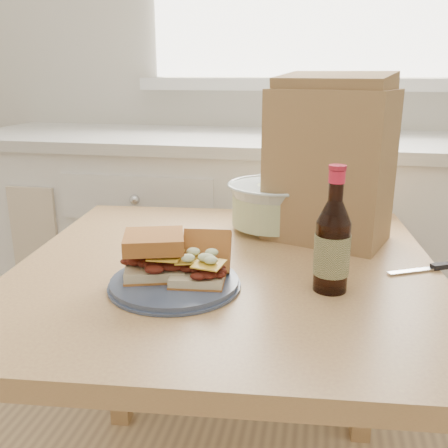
% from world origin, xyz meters
% --- Properties ---
extents(wall_back, '(4.00, 0.02, 2.70)m').
position_xyz_m(wall_back, '(0.00, 2.00, 1.35)').
color(wall_back, beige).
rests_on(wall_back, ground).
extents(cabinet_run, '(2.50, 0.64, 0.94)m').
position_xyz_m(cabinet_run, '(-0.00, 1.70, 0.47)').
color(cabinet_run, white).
rests_on(cabinet_run, ground).
extents(dining_table, '(1.00, 1.00, 0.76)m').
position_xyz_m(dining_table, '(-0.07, 0.83, 0.65)').
color(dining_table, tan).
rests_on(dining_table, ground).
extents(plate, '(0.25, 0.25, 0.02)m').
position_xyz_m(plate, '(-0.15, 0.69, 0.77)').
color(plate, '#3F4B66').
rests_on(plate, dining_table).
extents(sandwich_left, '(0.14, 0.14, 0.09)m').
position_xyz_m(sandwich_left, '(-0.19, 0.70, 0.82)').
color(sandwich_left, beige).
rests_on(sandwich_left, plate).
extents(sandwich_right, '(0.11, 0.15, 0.09)m').
position_xyz_m(sandwich_right, '(-0.10, 0.71, 0.81)').
color(sandwich_right, beige).
rests_on(sandwich_right, plate).
extents(coleslaw_bowl, '(0.24, 0.24, 0.24)m').
position_xyz_m(coleslaw_bowl, '(0.00, 1.09, 0.83)').
color(coleslaw_bowl, silver).
rests_on(coleslaw_bowl, dining_table).
extents(beer_bottle, '(0.07, 0.07, 0.25)m').
position_xyz_m(beer_bottle, '(0.15, 0.73, 0.86)').
color(beer_bottle, black).
rests_on(beer_bottle, dining_table).
extents(knife, '(0.16, 0.09, 0.01)m').
position_xyz_m(knife, '(0.38, 0.88, 0.77)').
color(knife, silver).
rests_on(knife, dining_table).
extents(paper_bag, '(0.33, 0.27, 0.37)m').
position_xyz_m(paper_bag, '(0.14, 1.05, 0.95)').
color(paper_bag, '#A17B4E').
rests_on(paper_bag, dining_table).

